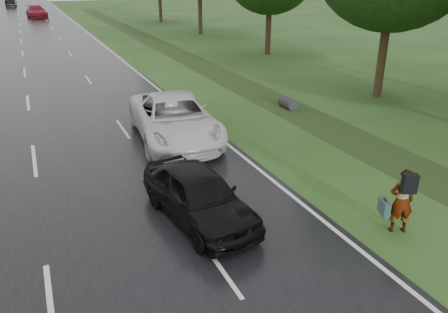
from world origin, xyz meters
TOP-DOWN VIEW (x-y plane):
  - ground at (0.00, 0.00)m, footprint 220.00×220.00m
  - road at (0.00, 45.00)m, footprint 14.00×180.00m
  - edge_stripe_east at (6.75, 45.00)m, footprint 0.12×180.00m
  - center_line at (0.00, 45.00)m, footprint 0.12×180.00m
  - drainage_ditch at (11.50, 18.71)m, footprint 2.20×120.00m
  - pedestrian at (8.18, -0.52)m, footprint 0.83×0.87m
  - white_pickup at (5.12, 7.96)m, footprint 3.36×6.32m
  - dark_sedan at (3.82, 2.00)m, footprint 2.25×4.35m
  - far_car_red at (2.53, 64.72)m, footprint 3.03×6.09m
  - far_car_dark at (-1.00, 91.57)m, footprint 2.13×5.09m

SIDE VIEW (x-z plane):
  - ground at x=0.00m, z-range 0.00..0.00m
  - road at x=0.00m, z-range 0.00..0.04m
  - drainage_ditch at x=11.50m, z-range -0.24..0.32m
  - edge_stripe_east at x=6.75m, z-range 0.04..0.05m
  - center_line at x=0.00m, z-range 0.04..0.05m
  - dark_sedan at x=3.82m, z-range 0.04..1.45m
  - far_car_dark at x=-1.00m, z-range 0.04..1.68m
  - pedestrian at x=8.18m, z-range 0.03..1.73m
  - white_pickup at x=5.12m, z-range 0.04..1.73m
  - far_car_red at x=2.53m, z-range 0.04..1.74m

